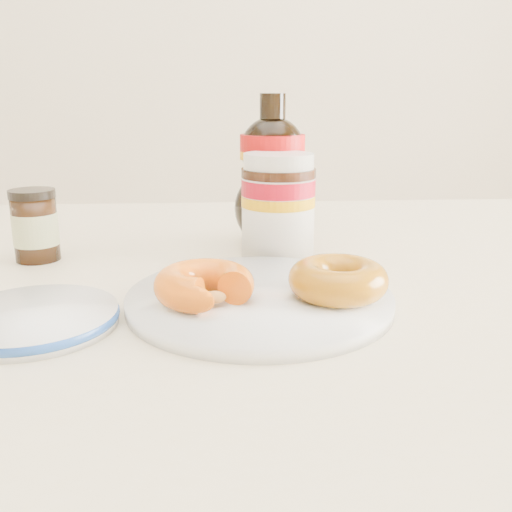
{
  "coord_description": "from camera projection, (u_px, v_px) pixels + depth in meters",
  "views": [
    {
      "loc": [
        0.01,
        -0.51,
        0.94
      ],
      "look_at": [
        0.04,
        0.05,
        0.79
      ],
      "focal_mm": 40.0,
      "sensor_mm": 36.0,
      "label": 1
    }
  ],
  "objects": [
    {
      "name": "donut_whole",
      "position": [
        338.0,
        279.0,
        0.53
      ],
      "size": [
        0.11,
        0.11,
        0.03
      ],
      "primitive_type": "torus",
      "rotation": [
        0.0,
        0.0,
        0.16
      ],
      "color": "#A1630A",
      "rests_on": "plate"
    },
    {
      "name": "nutella_jar",
      "position": [
        278.0,
        202.0,
        0.7
      ],
      "size": [
        0.09,
        0.09,
        0.13
      ],
      "rotation": [
        0.0,
        0.0,
        -0.11
      ],
      "color": "white",
      "rests_on": "dining_table"
    },
    {
      "name": "dark_jar",
      "position": [
        35.0,
        226.0,
        0.69
      ],
      "size": [
        0.05,
        0.05,
        0.09
      ],
      "rotation": [
        0.0,
        0.0,
        -0.42
      ],
      "color": "black",
      "rests_on": "dining_table"
    },
    {
      "name": "donut_bitten",
      "position": [
        204.0,
        285.0,
        0.52
      ],
      "size": [
        0.12,
        0.12,
        0.03
      ],
      "primitive_type": "torus",
      "rotation": [
        0.0,
        0.0,
        -0.34
      ],
      "color": "orange",
      "rests_on": "plate"
    },
    {
      "name": "syrup_bottle",
      "position": [
        272.0,
        170.0,
        0.75
      ],
      "size": [
        0.12,
        0.11,
        0.2
      ],
      "primitive_type": null,
      "rotation": [
        0.0,
        0.0,
        -0.26
      ],
      "color": "black",
      "rests_on": "dining_table"
    },
    {
      "name": "blue_rim_saucer",
      "position": [
        33.0,
        318.0,
        0.49
      ],
      "size": [
        0.15,
        0.15,
        0.01
      ],
      "color": "white",
      "rests_on": "dining_table"
    },
    {
      "name": "plate",
      "position": [
        259.0,
        298.0,
        0.55
      ],
      "size": [
        0.25,
        0.25,
        0.01
      ],
      "color": "white",
      "rests_on": "dining_table"
    },
    {
      "name": "dining_table",
      "position": [
        216.0,
        343.0,
        0.66
      ],
      "size": [
        1.4,
        0.9,
        0.75
      ],
      "color": "beige",
      "rests_on": "ground"
    }
  ]
}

